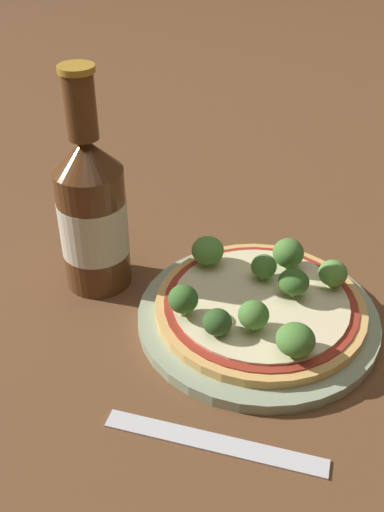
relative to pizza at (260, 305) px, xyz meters
name	(u,v)px	position (x,y,z in m)	size (l,w,h in m)	color
ground_plane	(249,310)	(0.01, 0.02, -0.02)	(3.00, 3.00, 0.00)	brown
plate	(258,317)	(0.00, 0.00, -0.01)	(0.24, 0.24, 0.01)	#93A384
pizza	(260,305)	(0.00, 0.00, 0.00)	(0.21, 0.21, 0.01)	tan
broccoli_floret_0	(208,250)	(0.02, 0.08, 0.02)	(0.03, 0.03, 0.03)	#89A866
broccoli_floret_1	(254,315)	(-0.04, -0.02, 0.02)	(0.03, 0.03, 0.03)	#89A866
broccoli_floret_2	(294,282)	(0.02, -0.02, 0.03)	(0.03, 0.03, 0.03)	#89A866
broccoli_floret_3	(295,340)	(-0.05, -0.06, 0.02)	(0.04, 0.04, 0.03)	#89A866
broccoli_floret_4	(288,253)	(0.06, 0.00, 0.03)	(0.03, 0.03, 0.03)	#89A866
broccoli_floret_5	(217,322)	(-0.07, 0.01, 0.02)	(0.03, 0.03, 0.03)	#89A866
broccoli_floret_6	(183,299)	(-0.06, 0.05, 0.03)	(0.03, 0.03, 0.03)	#89A866
broccoli_floret_7	(267,268)	(0.03, 0.01, 0.02)	(0.03, 0.03, 0.03)	#89A866
broccoli_floret_8	(333,273)	(0.06, -0.05, 0.02)	(0.03, 0.03, 0.03)	#89A866
beer_bottle	(92,212)	(-0.04, 0.18, 0.07)	(0.07, 0.07, 0.24)	#563319
fork	(214,442)	(-0.16, -0.05, -0.02)	(0.08, 0.18, 0.00)	silver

